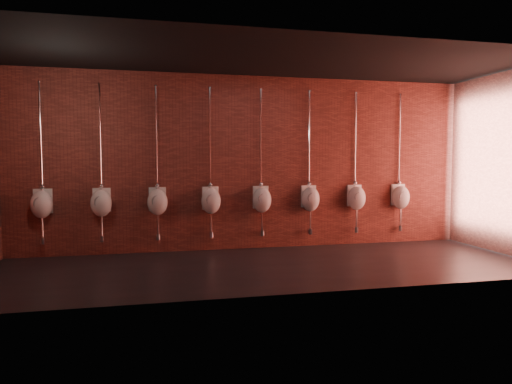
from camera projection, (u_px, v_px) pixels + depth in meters
ground at (271, 266)px, 7.11m from camera, size 8.50×8.50×0.00m
room_shell at (271, 137)px, 6.97m from camera, size 8.54×3.04×3.22m
urinal_0 at (42, 203)px, 7.60m from camera, size 0.39×0.35×2.71m
urinal_1 at (101, 202)px, 7.81m from camera, size 0.39×0.35×2.71m
urinal_2 at (157, 201)px, 8.01m from camera, size 0.39×0.35×2.71m
urinal_3 at (211, 200)px, 8.22m from camera, size 0.39×0.35×2.71m
urinal_4 at (262, 199)px, 8.43m from camera, size 0.39×0.35×2.71m
urinal_5 at (310, 198)px, 8.64m from camera, size 0.39×0.35×2.71m
urinal_6 at (356, 197)px, 8.84m from camera, size 0.39×0.35×2.71m
urinal_7 at (401, 196)px, 9.05m from camera, size 0.39×0.35×2.71m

